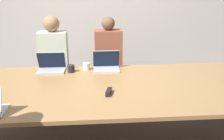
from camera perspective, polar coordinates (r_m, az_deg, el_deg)
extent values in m
cube|color=beige|center=(4.54, -4.38, 13.60)|extent=(12.00, 0.06, 2.80)
cube|color=#9E7547|center=(2.80, -3.82, -4.06)|extent=(4.27, 1.47, 0.04)
cube|color=#B7B7BC|center=(3.33, -13.72, -0.21)|extent=(0.35, 0.24, 0.02)
cube|color=#B7B7BC|center=(3.37, -13.67, 2.27)|extent=(0.36, 0.10, 0.23)
cube|color=#0F1933|center=(3.36, -13.69, 2.15)|extent=(0.35, 0.10, 0.23)
cube|color=#2D2D38|center=(3.89, -12.48, -5.76)|extent=(0.32, 0.24, 0.45)
cube|color=beige|center=(3.68, -13.13, 2.75)|extent=(0.40, 0.24, 0.75)
sphere|color=#9E7051|center=(3.58, -13.72, 10.22)|extent=(0.22, 0.22, 0.22)
cylinder|color=#232328|center=(3.25, -9.35, 0.31)|extent=(0.09, 0.09, 0.09)
cube|color=#B7B7BC|center=(3.29, -1.25, 0.10)|extent=(0.34, 0.24, 0.02)
cube|color=#B7B7BC|center=(3.34, -1.35, 2.66)|extent=(0.35, 0.09, 0.23)
cube|color=#0F1933|center=(3.33, -1.34, 2.55)|extent=(0.34, 0.09, 0.23)
cube|color=#2D2D38|center=(3.92, -0.81, -5.06)|extent=(0.32, 0.24, 0.45)
cube|color=brown|center=(3.72, -0.85, 3.41)|extent=(0.40, 0.24, 0.75)
sphere|color=brown|center=(3.62, -0.88, 10.61)|extent=(0.19, 0.19, 0.19)
cylinder|color=white|center=(3.31, -5.88, 0.83)|extent=(0.09, 0.09, 0.10)
cube|color=black|center=(2.58, -0.75, -5.03)|extent=(0.08, 0.16, 0.05)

